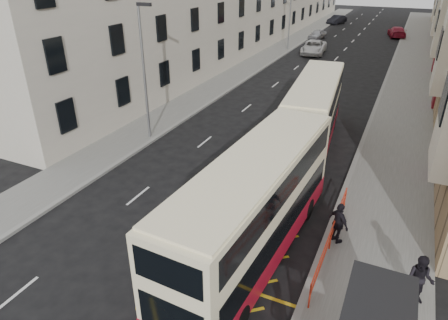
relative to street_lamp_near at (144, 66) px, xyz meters
The scene contains 17 objects.
ground 14.35m from the street_lamp_near, 62.11° to the right, with size 200.00×200.00×0.00m, color black.
pavement_right 23.47m from the street_lamp_near, 51.44° to the left, with size 4.00×120.00×0.15m, color #62625E.
pavement_left 18.60m from the street_lamp_near, 93.66° to the left, with size 3.00×120.00×0.15m, color #62625E.
kerb_right 22.30m from the street_lamp_near, 55.55° to the left, with size 0.25×120.00×0.15m, color gray.
kerb_left 18.57m from the street_lamp_near, 88.89° to the left, with size 0.25×120.00×0.15m, color gray.
road_markings 33.92m from the street_lamp_near, 79.11° to the left, with size 10.00×110.00×0.01m, color silver, non-canonical shape.
guard_railing 14.56m from the street_lamp_near, 26.38° to the right, with size 0.06×6.56×1.01m.
street_lamp_near is the anchor object (origin of this frame).
street_lamp_far 30.00m from the street_lamp_near, 90.00° to the left, with size 0.93×0.18×8.00m.
double_decker_front 12.82m from the street_lamp_near, 37.70° to the right, with size 3.02×10.76×4.25m.
double_decker_rear 10.36m from the street_lamp_near, 19.39° to the left, with size 3.40×10.46×4.10m.
pedestrian_mid 17.86m from the street_lamp_near, 26.12° to the right, with size 0.86×0.67×1.77m, color black.
pedestrian_far 14.42m from the street_lamp_near, 24.03° to the right, with size 1.03×0.43×1.76m, color black.
white_van 29.94m from the street_lamp_near, 83.59° to the left, with size 2.54×5.50×1.53m, color white.
car_silver 39.66m from the street_lamp_near, 87.90° to the left, with size 1.53×3.81×1.30m, color #B5B8BE.
car_dark 55.49m from the street_lamp_near, 88.81° to the left, with size 1.54×4.42×1.46m, color black.
car_red 47.39m from the street_lamp_near, 75.85° to the left, with size 2.08×5.12×1.49m, color maroon.
Camera 1 is at (7.72, -7.17, 10.29)m, focal length 32.00 mm.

